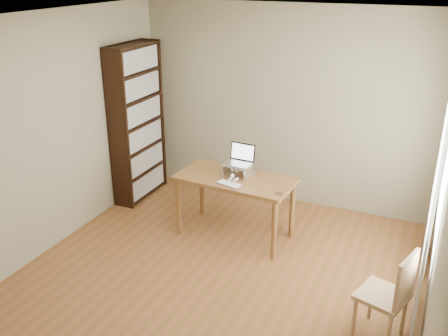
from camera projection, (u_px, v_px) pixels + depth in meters
room at (214, 167)px, 4.57m from camera, size 4.04×4.54×2.64m
bookshelf at (137, 123)px, 6.67m from camera, size 0.30×0.90×2.10m
curtains at (437, 182)px, 4.57m from camera, size 0.03×1.90×2.25m
desk at (235, 186)px, 5.77m from camera, size 1.38×0.75×0.75m
laptop_stand at (238, 168)px, 5.77m from camera, size 0.32×0.25×0.13m
laptop at (240, 158)px, 5.77m from camera, size 0.32×0.27×0.22m
keyboard at (229, 184)px, 5.53m from camera, size 0.31×0.18×0.02m
coaster at (279, 193)px, 5.33m from camera, size 0.10×0.10×0.01m
cat at (241, 169)px, 5.79m from camera, size 0.24×0.48×0.15m
chair at (391, 292)px, 4.19m from camera, size 0.48×0.48×0.87m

